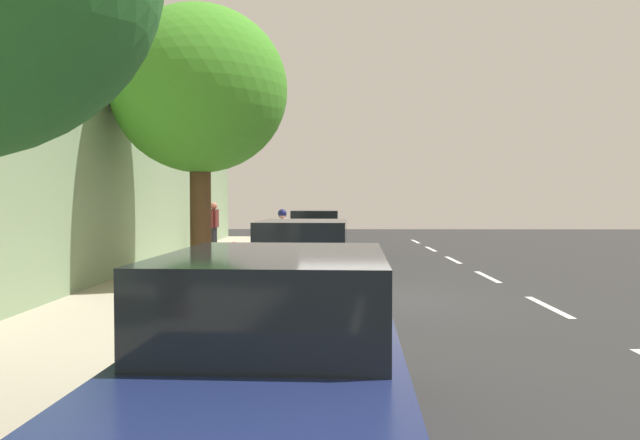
{
  "coord_description": "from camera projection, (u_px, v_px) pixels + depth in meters",
  "views": [
    {
      "loc": [
        0.65,
        11.76,
        1.91
      ],
      "look_at": [
        0.88,
        -4.44,
        1.36
      ],
      "focal_mm": 34.69,
      "sensor_mm": 36.0,
      "label": 1
    }
  ],
  "objects": [
    {
      "name": "ground",
      "position": [
        363.0,
        299.0,
        11.8
      ],
      "size": [
        54.61,
        54.61,
        0.0
      ],
      "primitive_type": "plane",
      "color": "#292929"
    },
    {
      "name": "sidewalk",
      "position": [
        163.0,
        294.0,
        11.86
      ],
      "size": [
        3.05,
        34.13,
        0.16
      ],
      "primitive_type": "cube",
      "color": "#AD9F8B",
      "rests_on": "ground"
    },
    {
      "name": "curb_edge",
      "position": [
        246.0,
        294.0,
        11.83
      ],
      "size": [
        0.16,
        34.13,
        0.16
      ],
      "primitive_type": "cube",
      "color": "gray",
      "rests_on": "ground"
    },
    {
      "name": "lane_stripe_centre",
      "position": [
        513.0,
        289.0,
        13.02
      ],
      "size": [
        0.14,
        31.6,
        0.01
      ],
      "color": "white",
      "rests_on": "ground"
    },
    {
      "name": "lane_stripe_bike_edge",
      "position": [
        323.0,
        298.0,
        11.82
      ],
      "size": [
        0.12,
        34.13,
        0.01
      ],
      "primitive_type": "cube",
      "color": "white",
      "rests_on": "ground"
    },
    {
      "name": "building_facade",
      "position": [
        69.0,
        174.0,
        11.81
      ],
      "size": [
        0.5,
        34.13,
        4.76
      ],
      "primitive_type": "cube",
      "color": "gray",
      "rests_on": "ground"
    },
    {
      "name": "parked_sedan_black_nearest",
      "position": [
        315.0,
        233.0,
        21.22
      ],
      "size": [
        1.85,
        4.41,
        1.52
      ],
      "color": "black",
      "rests_on": "ground"
    },
    {
      "name": "parked_sedan_grey_second",
      "position": [
        303.0,
        263.0,
        11.12
      ],
      "size": [
        1.99,
        4.47,
        1.52
      ],
      "color": "slate",
      "rests_on": "ground"
    },
    {
      "name": "parked_sedan_dark_blue_mid",
      "position": [
        276.0,
        359.0,
        4.47
      ],
      "size": [
        1.99,
        4.47,
        1.52
      ],
      "color": "navy",
      "rests_on": "ground"
    },
    {
      "name": "bicycle_at_curb",
      "position": [
        288.0,
        255.0,
        16.99
      ],
      "size": [
        1.67,
        0.59,
        0.73
      ],
      "color": "black",
      "rests_on": "ground"
    },
    {
      "name": "cyclist_with_backpack",
      "position": [
        281.0,
        232.0,
        17.42
      ],
      "size": [
        0.44,
        0.62,
        1.63
      ],
      "color": "#C6B284",
      "rests_on": "ground"
    },
    {
      "name": "street_tree_near_cyclist",
      "position": [
        200.0,
        91.0,
        13.33
      ],
      "size": [
        3.79,
        3.79,
        5.91
      ],
      "color": "#503620",
      "rests_on": "sidewalk"
    },
    {
      "name": "pedestrian_on_phone",
      "position": [
        214.0,
        224.0,
        20.2
      ],
      "size": [
        0.27,
        0.62,
        1.64
      ],
      "color": "black",
      "rests_on": "sidewalk"
    },
    {
      "name": "fire_hydrant",
      "position": [
        234.0,
        261.0,
        13.13
      ],
      "size": [
        0.22,
        0.22,
        0.84
      ],
      "color": "red",
      "rests_on": "sidewalk"
    }
  ]
}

